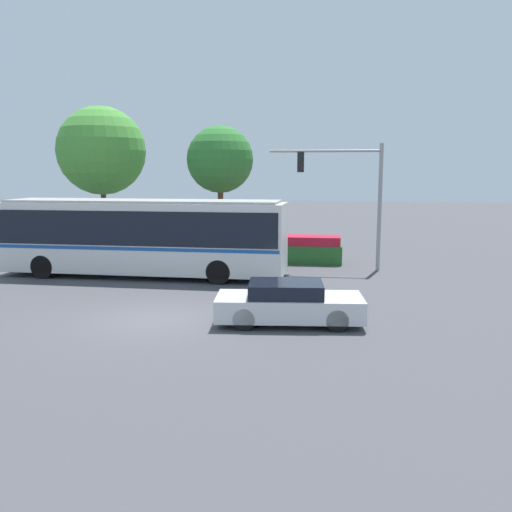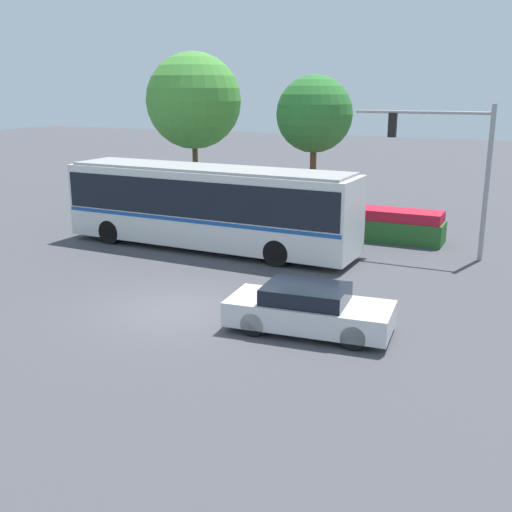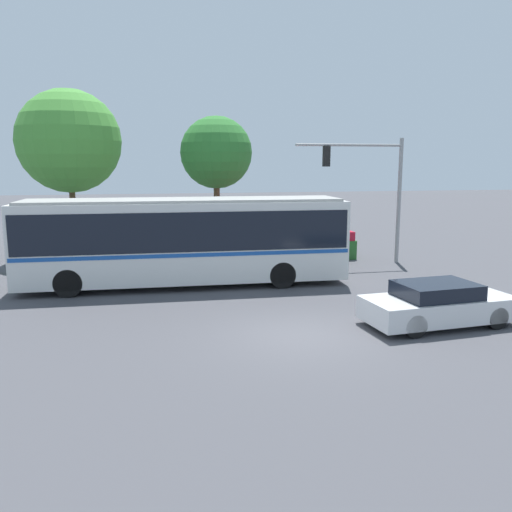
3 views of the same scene
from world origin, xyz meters
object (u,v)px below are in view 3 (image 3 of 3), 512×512
at_px(street_tree_left, 69,141).
at_px(sedan_foreground, 438,305).
at_px(city_bus, 185,237).
at_px(street_tree_centre, 216,153).
at_px(traffic_light_pole, 375,180).

bearing_deg(street_tree_left, sedan_foreground, -50.06).
distance_m(city_bus, street_tree_left, 9.64).
bearing_deg(street_tree_left, street_tree_centre, -7.87).
bearing_deg(sedan_foreground, city_bus, 130.61).
xyz_separation_m(city_bus, street_tree_left, (-4.93, 7.38, 3.78)).
xyz_separation_m(sedan_foreground, traffic_light_pole, (2.14, 9.41, 3.24)).
xyz_separation_m(city_bus, traffic_light_pole, (8.89, 2.84, 1.96)).
xyz_separation_m(sedan_foreground, street_tree_left, (-11.68, 13.95, 5.05)).
distance_m(traffic_light_pole, street_tree_centre, 7.79).
height_order(sedan_foreground, traffic_light_pole, traffic_light_pole).
xyz_separation_m(city_bus, street_tree_centre, (2.08, 6.41, 3.24)).
distance_m(city_bus, sedan_foreground, 9.51).
bearing_deg(sedan_foreground, street_tree_centre, 104.60).
bearing_deg(traffic_light_pole, street_tree_left, -18.19).
bearing_deg(street_tree_left, traffic_light_pole, -18.19).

